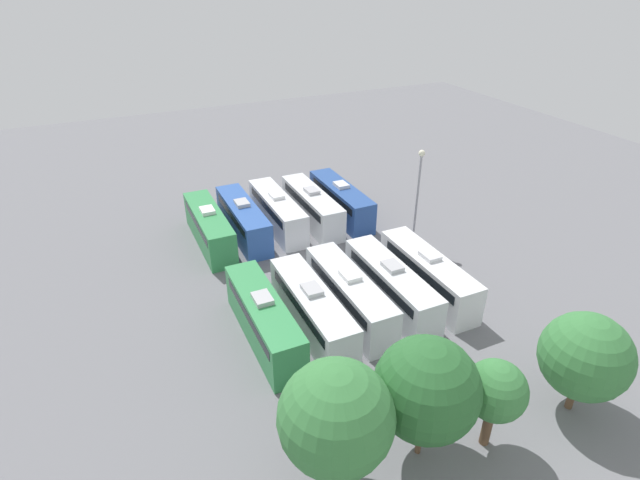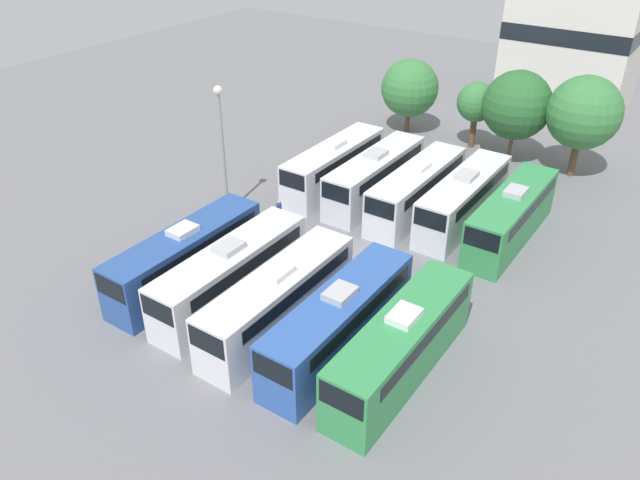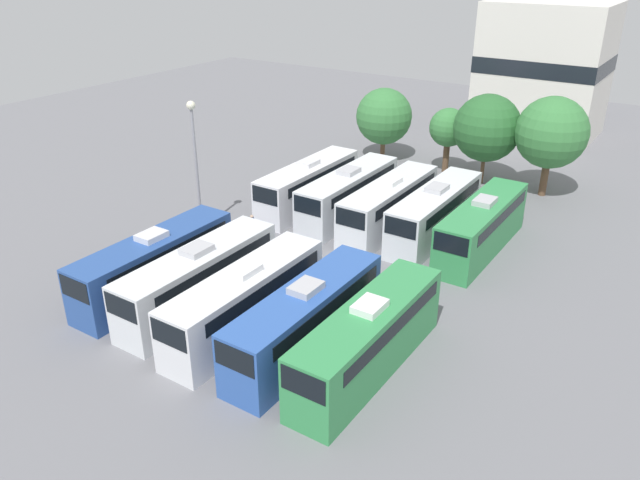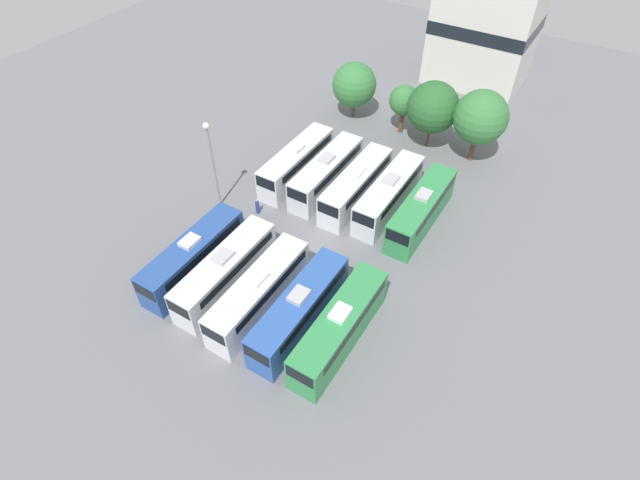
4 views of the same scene
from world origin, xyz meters
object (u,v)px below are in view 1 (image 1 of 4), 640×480
at_px(bus_0, 341,200).
at_px(light_pole, 419,182).
at_px(bus_5, 428,274).
at_px(bus_2, 277,211).
at_px(tree_3, 336,418).
at_px(worker_person, 384,246).
at_px(bus_9, 264,318).
at_px(tree_1, 495,391).
at_px(bus_8, 312,309).
at_px(bus_7, 350,294).
at_px(bus_1, 312,206).
at_px(bus_3, 243,219).
at_px(tree_2, 426,389).
at_px(tree_0, 585,356).
at_px(bus_6, 391,285).
at_px(bus_4, 209,227).

xyz_separation_m(bus_0, light_pole, (-3.89, 7.79, 4.24)).
relative_size(bus_0, bus_5, 1.00).
height_order(bus_2, tree_3, tree_3).
height_order(worker_person, light_pole, light_pole).
xyz_separation_m(bus_9, tree_1, (-8.26, 13.51, 2.13)).
bearing_deg(bus_8, bus_5, -178.01).
xyz_separation_m(worker_person, tree_3, (14.43, 19.19, 4.37)).
bearing_deg(tree_3, bus_7, -120.53).
xyz_separation_m(bus_1, bus_9, (10.48, 15.32, 0.00)).
relative_size(bus_3, tree_2, 1.42).
height_order(bus_3, light_pole, light_pole).
xyz_separation_m(bus_1, worker_person, (-3.36, 8.62, -1.06)).
height_order(bus_0, light_pole, light_pole).
bearing_deg(bus_8, tree_0, 130.20).
bearing_deg(bus_6, bus_4, -55.96).
distance_m(bus_3, bus_4, 3.38).
xyz_separation_m(bus_5, bus_7, (7.00, -0.14, 0.00)).
relative_size(bus_3, bus_6, 1.00).
relative_size(bus_3, light_pole, 1.16).
distance_m(bus_1, bus_8, 17.25).
distance_m(bus_7, tree_1, 13.79).
bearing_deg(bus_1, bus_9, 55.64).
xyz_separation_m(bus_9, tree_2, (-4.52, 12.48, 2.92)).
xyz_separation_m(bus_7, tree_0, (-7.86, 13.69, 2.22)).
xyz_separation_m(bus_6, tree_0, (-4.37, 13.46, 2.22)).
distance_m(bus_3, bus_8, 15.91).
distance_m(bus_9, worker_person, 15.41).
bearing_deg(light_pole, bus_4, -23.04).
xyz_separation_m(bus_5, light_pole, (-3.94, -7.73, 4.24)).
relative_size(bus_3, bus_9, 1.00).
height_order(bus_4, bus_7, same).
distance_m(worker_person, tree_3, 24.41).
bearing_deg(tree_1, tree_0, 178.75).
xyz_separation_m(bus_0, worker_person, (0.00, 8.72, -1.06)).
relative_size(bus_9, light_pole, 1.16).
distance_m(bus_0, bus_7, 16.92).
height_order(bus_6, tree_0, tree_0).
bearing_deg(tree_3, bus_5, -139.26).
bearing_deg(bus_6, tree_0, 108.00).
distance_m(bus_6, tree_3, 16.75).
bearing_deg(bus_6, tree_1, 81.34).
relative_size(bus_0, bus_3, 1.00).
bearing_deg(bus_0, tree_2, 71.52).
relative_size(worker_person, tree_2, 0.22).
bearing_deg(light_pole, bus_9, 23.29).
xyz_separation_m(bus_5, tree_0, (-0.86, 13.55, 2.22)).
relative_size(bus_8, light_pole, 1.16).
bearing_deg(tree_0, bus_0, -88.39).
xyz_separation_m(light_pole, tree_3, (18.33, 20.12, -0.93)).
height_order(tree_1, tree_2, tree_2).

